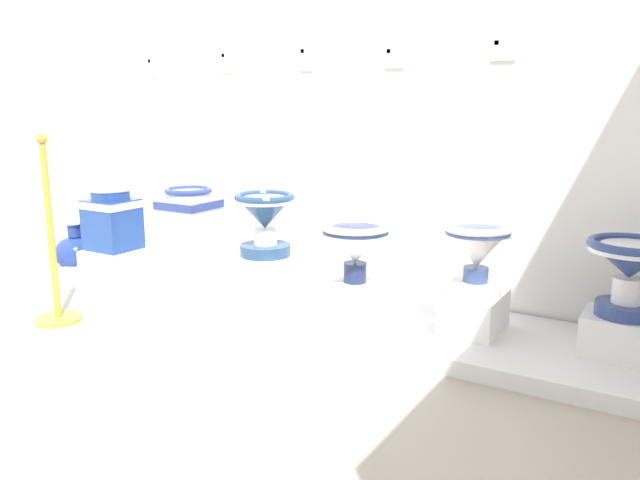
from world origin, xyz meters
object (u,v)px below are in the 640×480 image
Objects in this scene: antique_toilet_slender_white at (477,249)px; info_placard_first at (154,67)px; plinth_block_broad_patterned at (115,258)px; info_placard_second at (228,61)px; antique_toilet_pale_glazed at (190,219)px; plinth_block_squat_floral at (622,336)px; stanchion_post_near_left at (54,267)px; info_placard_fifth at (504,49)px; info_placard_third at (307,58)px; antique_toilet_leftmost at (265,217)px; plinth_block_slender_white at (474,312)px; plinth_block_pale_glazed at (192,267)px; info_placard_fourth at (395,57)px; decorative_vase_spare at (77,252)px; plinth_block_central_ornate at (355,301)px; plinth_block_leftmost at (266,275)px; antique_toilet_central_ornate at (355,245)px; antique_toilet_broad_patterned at (112,217)px; antique_toilet_squat_floral at (630,264)px.

antique_toilet_slender_white is 2.60× the size of info_placard_first.
info_placard_second is at bearing 34.89° from plinth_block_broad_patterned.
antique_toilet_pale_glazed is 1.12m from info_placard_second.
stanchion_post_near_left is (-2.88, -0.92, 0.15)m from plinth_block_squat_floral.
info_placard_fifth is (2.58, -0.00, 0.02)m from info_placard_first.
antique_toilet_pale_glazed is 1.29m from info_placard_third.
antique_toilet_leftmost reaches higher than antique_toilet_slender_white.
info_placard_first is (-2.62, 0.40, 1.32)m from plinth_block_slender_white.
info_placard_fourth is (1.26, 0.42, 1.34)m from plinth_block_pale_glazed.
plinth_block_central_ornate is at bearing 1.65° from decorative_vase_spare.
plinth_block_leftmost is (0.64, -0.03, 0.04)m from plinth_block_pale_glazed.
plinth_block_broad_patterned is 2.85× the size of info_placard_second.
info_placard_second reaches higher than antique_toilet_central_ornate.
antique_toilet_broad_patterned is 1.78m from info_placard_third.
plinth_block_leftmost is (1.32, 0.03, -0.25)m from antique_toilet_broad_patterned.
plinth_block_slender_white is 1.40m from info_placard_fifth.
antique_toilet_broad_patterned is 1.95m from antique_toilet_central_ornate.
antique_toilet_broad_patterned reaches higher than plinth_block_central_ornate.
info_placard_fifth is at bearing -0.00° from info_placard_first.
antique_toilet_central_ornate is 1.10× the size of plinth_block_squat_floral.
antique_toilet_slender_white is 2.48× the size of info_placard_third.
info_placard_third is at bearing 162.47° from plinth_block_slender_white.
info_placard_second is at bearing 180.00° from info_placard_third.
info_placard_fifth is (0.63, -0.00, 0.02)m from info_placard_fourth.
antique_toilet_slender_white is (1.93, 0.02, 0.35)m from plinth_block_pale_glazed.
antique_toilet_central_ornate is 1.70m from info_placard_second.
antique_toilet_central_ornate is 0.97× the size of decorative_vase_spare.
antique_toilet_slender_white is (2.61, 0.08, 0.37)m from plinth_block_broad_patterned.
info_placard_first is 1.09× the size of info_placard_fifth.
plinth_block_pale_glazed is 2.86× the size of info_placard_fifth.
antique_toilet_leftmost is at bearing -143.75° from info_placard_fourth.
info_placard_third reaches higher than stanchion_post_near_left.
plinth_block_leftmost is at bearing 2.72° from decorative_vase_spare.
info_placard_second reaches higher than antique_toilet_leftmost.
antique_toilet_broad_patterned is 3.52× the size of info_placard_fourth.
plinth_block_leftmost is at bearing -91.67° from info_placard_third.
info_placard_first is at bearing 166.46° from plinth_block_central_ornate.
antique_toilet_central_ornate reaches higher than plinth_block_broad_patterned.
info_placard_fourth reaches higher than antique_toilet_slender_white.
plinth_block_squat_floral is 0.33× the size of stanchion_post_near_left.
antique_toilet_central_ornate is at bearing 0.00° from plinth_block_central_ornate.
info_placard_second is at bearing 171.87° from plinth_block_squat_floral.
info_placard_fourth is at bearing 90.49° from plinth_block_central_ornate.
plinth_block_broad_patterned is at bearing -160.02° from info_placard_third.
antique_toilet_slender_white is (-0.00, 0.00, 0.34)m from plinth_block_slender_white.
info_placard_fifth is (-0.04, 0.40, 1.34)m from plinth_block_slender_white.
plinth_block_leftmost reaches higher than plinth_block_squat_floral.
plinth_block_leftmost is 0.94× the size of antique_toilet_squat_floral.
antique_toilet_leftmost reaches higher than antique_toilet_central_ornate.
antique_toilet_pale_glazed is (0.68, 0.06, 0.04)m from antique_toilet_broad_patterned.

